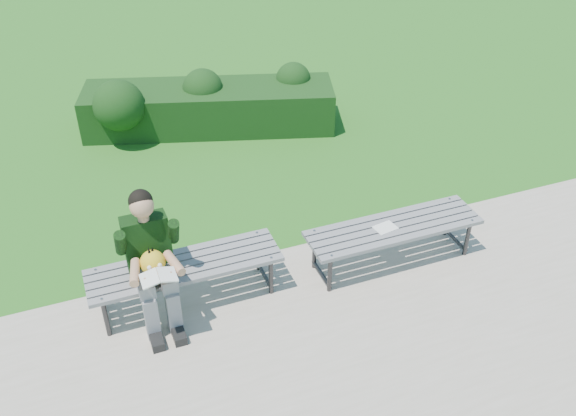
{
  "coord_description": "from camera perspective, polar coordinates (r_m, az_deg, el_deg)",
  "views": [
    {
      "loc": [
        -1.4,
        -5.0,
        4.3
      ],
      "look_at": [
        0.44,
        -0.23,
        0.71
      ],
      "focal_mm": 40.0,
      "sensor_mm": 36.0,
      "label": 1
    }
  ],
  "objects": [
    {
      "name": "bench_left",
      "position": [
        6.06,
        -9.15,
        -5.32
      ],
      "size": [
        1.8,
        0.5,
        0.46
      ],
      "color": "gray",
      "rests_on": "walkway"
    },
    {
      "name": "walkway",
      "position": [
        5.56,
        1.44,
        -15.45
      ],
      "size": [
        30.0,
        3.5,
        0.02
      ],
      "color": "#A79D8D",
      "rests_on": "ground"
    },
    {
      "name": "paper_sheet",
      "position": [
        6.46,
        8.64,
        -1.74
      ],
      "size": [
        0.24,
        0.19,
        0.01
      ],
      "color": "white",
      "rests_on": "bench_right"
    },
    {
      "name": "bench_right",
      "position": [
        6.54,
        9.37,
        -1.95
      ],
      "size": [
        1.8,
        0.5,
        0.46
      ],
      "color": "gray",
      "rests_on": "walkway"
    },
    {
      "name": "ground",
      "position": [
        6.74,
        -4.22,
        -4.69
      ],
      "size": [
        80.0,
        80.0,
        0.0
      ],
      "color": "#2D7915",
      "rests_on": "ground"
    },
    {
      "name": "seated_boy",
      "position": [
        5.77,
        -12.1,
        -4.27
      ],
      "size": [
        0.56,
        0.76,
        1.31
      ],
      "color": "gray",
      "rests_on": "walkway"
    },
    {
      "name": "hedge",
      "position": [
        9.08,
        -7.66,
        9.09
      ],
      "size": [
        3.54,
        1.82,
        0.91
      ],
      "color": "#113710",
      "rests_on": "ground"
    }
  ]
}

